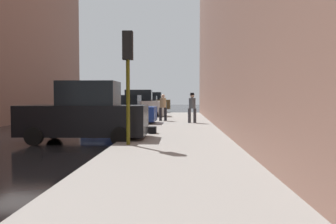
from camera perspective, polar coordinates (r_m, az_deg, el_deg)
The scene contains 12 objects.
ground_plane at distance 14.04m, azimuth -23.95°, elevation -4.45°, with size 120.00×120.00×0.00m, color black.
sidewalk at distance 12.59m, azimuth 1.43°, elevation -4.67°, with size 4.00×40.00×0.15m, color gray.
parked_black_suv at distance 12.50m, azimuth -14.17°, elevation -0.40°, with size 4.61×2.08×2.25m.
parked_blue_sedan at distance 19.46m, azimuth -8.19°, elevation 0.16°, with size 4.24×2.14×1.79m.
parked_white_van at distance 26.36m, azimuth -5.42°, elevation 1.21°, with size 4.64×2.13×2.25m.
parked_dark_green_sedan at distance 32.75m, azimuth -3.90°, elevation 1.16°, with size 4.20×2.07×1.79m.
parked_bronze_suv at distance 38.84m, azimuth -2.92°, elevation 1.66°, with size 4.60×2.07×2.25m.
fire_hydrant at distance 20.08m, azimuth -2.67°, elevation -0.75°, with size 0.42×0.22×0.70m.
traffic_light at distance 10.55m, azimuth -7.00°, elevation 8.50°, with size 0.32×0.32×3.60m.
pedestrian_in_tan_coat at distance 20.99m, azimuth -0.88°, elevation 1.06°, with size 0.51×0.43×1.71m.
pedestrian_with_beanie at distance 19.42m, azimuth 4.23°, elevation 1.02°, with size 0.51×0.42×1.78m.
duffel_bag at distance 13.79m, azimuth -2.73°, elevation -3.14°, with size 0.32×0.44×0.28m.
Camera 1 is at (6.19, -12.49, 1.67)m, focal length 35.00 mm.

